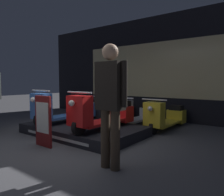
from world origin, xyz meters
The scene contains 10 objects.
ground_plane centered at (0.00, 0.00, 0.00)m, with size 30.00×30.00×0.00m, color #4C4C51.
shop_wall_back centered at (0.00, 3.85, 1.60)m, with size 9.11×0.09×3.20m.
display_platform centered at (-0.29, 1.05, 0.11)m, with size 2.65×1.59×0.21m.
scooter_display_left centered at (-0.89, 1.03, 0.53)m, with size 0.61×1.78×0.80m.
scooter_display_right centered at (0.31, 1.03, 0.53)m, with size 0.61×1.78×0.80m.
scooter_backrow_0 centered at (-0.75, 2.72, 0.31)m, with size 0.61×1.78×0.80m.
scooter_backrow_1 centered at (0.11, 2.72, 0.31)m, with size 0.61×1.78×0.80m.
scooter_backrow_2 centered at (0.96, 2.72, 0.31)m, with size 0.61×1.78×0.80m.
person_right_browsing centered at (1.39, -0.10, 0.98)m, with size 0.54×0.22×1.70m.
price_sign_board centered at (-0.21, -0.05, 0.47)m, with size 0.44×0.04×0.94m.
Camera 1 is at (3.20, -2.41, 1.20)m, focal length 35.00 mm.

